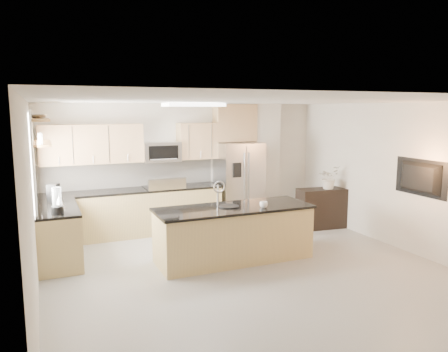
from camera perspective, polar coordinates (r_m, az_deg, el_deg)
name	(u,v)px	position (r m, az deg, el deg)	size (l,w,h in m)	color
floor	(256,277)	(6.73, 4.15, -12.97)	(6.50, 6.50, 0.00)	gray
ceiling	(258,101)	(6.26, 4.41, 9.75)	(6.00, 6.50, 0.02)	silver
wall_back	(186,165)	(9.34, -4.93, 1.40)	(6.00, 0.02, 2.60)	silver
wall_left	(32,210)	(5.68, -23.79, -4.09)	(0.02, 6.50, 2.60)	silver
wall_right	(411,179)	(8.18, 23.29, -0.33)	(0.02, 6.50, 2.60)	silver
back_counter	(133,212)	(8.87, -11.77, -4.57)	(3.55, 0.66, 1.44)	tan
left_counter	(58,235)	(7.67, -20.87, -7.16)	(0.66, 1.50, 0.92)	tan
range	(164,209)	(9.00, -7.84, -4.28)	(0.76, 0.64, 1.14)	black
upper_cabinets	(126,143)	(8.80, -12.74, 4.21)	(3.50, 0.33, 0.75)	tan
microwave	(161,152)	(8.93, -8.21, 3.14)	(0.76, 0.40, 0.40)	#B8B7BA
refrigerator	(239,184)	(9.44, 1.94, -1.01)	(0.92, 0.78, 1.78)	#B8B7BA
partition_column	(265,162)	(9.92, 5.38, 1.82)	(0.60, 0.30, 2.60)	silver
window	(33,163)	(7.45, -23.68, 1.55)	(0.04, 1.15, 1.65)	white
shelf_lower	(40,143)	(7.52, -22.85, 3.96)	(0.30, 1.20, 0.04)	olive
shelf_upper	(39,120)	(7.50, -23.02, 6.77)	(0.30, 1.20, 0.04)	olive
ceiling_fixture	(193,105)	(7.57, -4.01, 9.27)	(1.00, 0.50, 0.06)	white
island	(234,233)	(7.29, 1.27, -7.48)	(2.60, 0.94, 1.32)	tan
credenza	(322,208)	(9.45, 12.70, -4.13)	(1.05, 0.44, 0.84)	black
cup	(264,205)	(7.12, 5.20, -3.75)	(0.13, 0.13, 0.11)	white
platter	(229,206)	(7.17, 0.61, -3.97)	(0.34, 0.34, 0.02)	black
blender	(57,203)	(7.02, -20.96, -3.26)	(0.18, 0.18, 0.41)	black
kettle	(60,201)	(7.47, -20.69, -3.13)	(0.19, 0.19, 0.23)	#B8B7BA
coffee_maker	(53,193)	(7.96, -21.38, -2.13)	(0.23, 0.25, 0.31)	black
bowl	(39,115)	(7.88, -23.06, 7.29)	(0.37, 0.37, 0.09)	#B8B7BA
flower_vase	(329,172)	(9.32, 13.55, 0.56)	(0.66, 0.57, 0.73)	beige
television	(417,178)	(7.97, 23.90, -0.22)	(1.08, 0.14, 0.62)	black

